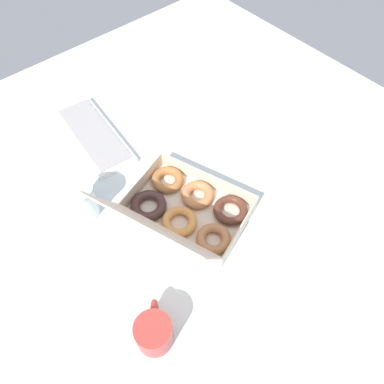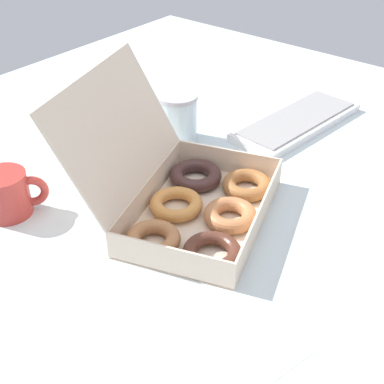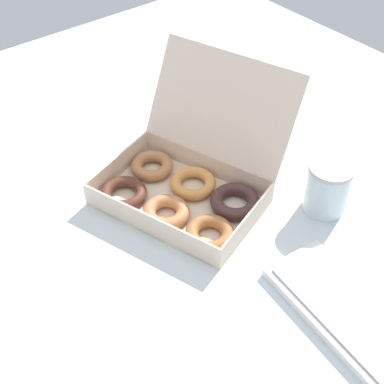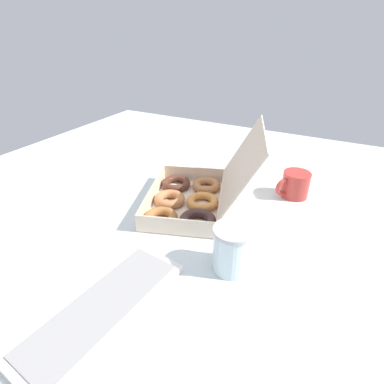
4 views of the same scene
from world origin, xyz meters
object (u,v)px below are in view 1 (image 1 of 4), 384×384
coffee_mug (154,331)px  donut_box (184,209)px  keyboard (94,135)px  glass_jar (81,200)px

coffee_mug → donut_box: bearing=-51.8°
coffee_mug → keyboard: bearing=-20.4°
keyboard → coffee_mug: (-65.05, 24.25, 3.32)cm
glass_jar → donut_box: bearing=-134.2°
donut_box → glass_jar: (20.25, 20.80, 2.36)cm
keyboard → coffee_mug: 69.50cm
donut_box → keyboard: size_ratio=1.12×
donut_box → keyboard: bearing=3.6°
coffee_mug → glass_jar: size_ratio=0.97×
keyboard → glass_jar: glass_jar is taller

